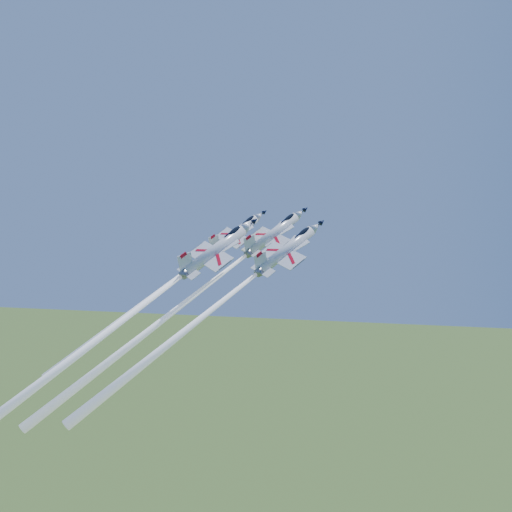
% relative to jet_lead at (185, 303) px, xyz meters
% --- Properties ---
extents(jet_lead, '(36.41, 35.08, 44.22)m').
position_rel_jet_lead_xyz_m(jet_lead, '(0.00, 0.00, 0.00)').
color(jet_lead, silver).
extents(jet_left, '(29.75, 28.37, 35.50)m').
position_rel_jet_lead_xyz_m(jet_left, '(-4.40, 3.79, 2.79)').
color(jet_left, silver).
extents(jet_right, '(31.32, 29.68, 36.97)m').
position_rel_jet_lead_xyz_m(jet_right, '(7.59, -8.37, 0.81)').
color(jet_right, silver).
extents(jet_slot, '(38.78, 37.16, 46.66)m').
position_rel_jet_lead_xyz_m(jet_slot, '(-10.01, -8.85, -2.93)').
color(jet_slot, silver).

